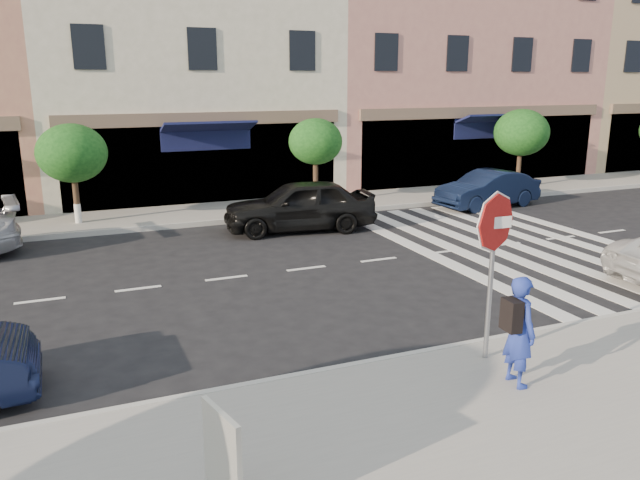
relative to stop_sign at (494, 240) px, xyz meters
The scene contains 14 objects.
ground 3.08m from the stop_sign, 109.43° to the left, with size 120.00×120.00×0.00m, color black.
sidewalk_near 2.72m from the stop_sign, 114.33° to the right, with size 60.00×4.50×0.15m, color gray.
sidewalk_far 13.29m from the stop_sign, 93.24° to the left, with size 60.00×3.00×0.15m, color gray.
building_centre 19.44m from the stop_sign, 93.72° to the left, with size 11.00×9.00×11.00m, color beige.
building_east_mid 22.36m from the stop_sign, 60.62° to the left, with size 13.00×9.00×13.00m, color tan.
building_east_far 30.35m from the stop_sign, 39.40° to the left, with size 12.00×9.00×12.00m, color tan.
street_tree_wb 14.13m from the stop_sign, 113.99° to the left, with size 2.10×2.10×3.06m.
street_tree_c 13.10m from the stop_sign, 80.08° to the left, with size 1.90×1.90×3.04m.
street_tree_ea 17.13m from the stop_sign, 48.91° to the left, with size 2.20×2.20×3.19m.
stop_sign is the anchor object (origin of this frame).
photographer 1.45m from the stop_sign, 98.94° to the right, with size 0.61×0.40×1.66m, color #203296.
poster_board 5.38m from the stop_sign, 157.37° to the right, with size 0.32×0.75×1.16m.
car_far_mid 10.01m from the stop_sign, 87.03° to the left, with size 1.85×4.59×1.56m, color black.
car_far_right 13.44m from the stop_sign, 53.00° to the left, with size 1.39×3.99×1.31m, color black.
Camera 1 is at (-5.27, -9.65, 4.52)m, focal length 35.00 mm.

